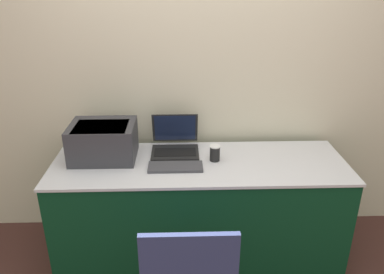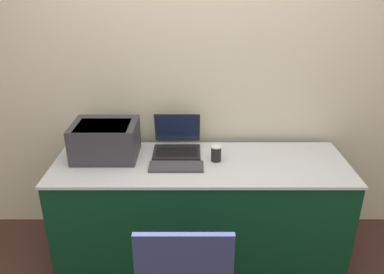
% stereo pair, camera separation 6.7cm
% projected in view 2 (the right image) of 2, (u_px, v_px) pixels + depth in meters
% --- Properties ---
extents(wall_back, '(8.00, 0.05, 2.60)m').
position_uv_depth(wall_back, '(199.00, 75.00, 2.83)').
color(wall_back, beige).
rests_on(wall_back, ground_plane).
extents(table, '(2.08, 0.68, 0.78)m').
position_uv_depth(table, '(199.00, 209.00, 2.79)').
color(table, '#0C381E').
rests_on(table, ground_plane).
extents(printer, '(0.45, 0.36, 0.26)m').
position_uv_depth(printer, '(104.00, 139.00, 2.67)').
color(printer, '#333338').
rests_on(printer, table).
extents(laptop_left, '(0.35, 0.33, 0.26)m').
position_uv_depth(laptop_left, '(176.00, 143.00, 2.80)').
color(laptop_left, black).
rests_on(laptop_left, table).
extents(external_keyboard, '(0.37, 0.15, 0.02)m').
position_uv_depth(external_keyboard, '(175.00, 167.00, 2.56)').
color(external_keyboard, '#3D3D42').
rests_on(external_keyboard, table).
extents(coffee_cup, '(0.08, 0.08, 0.11)m').
position_uv_depth(coffee_cup, '(215.00, 153.00, 2.64)').
color(coffee_cup, black).
rests_on(coffee_cup, table).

